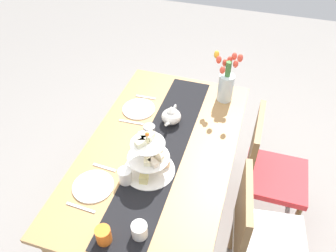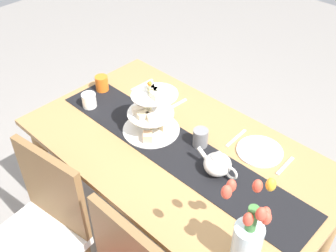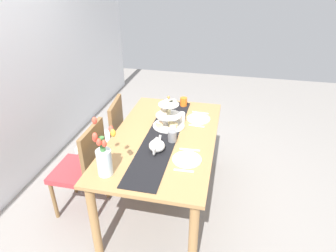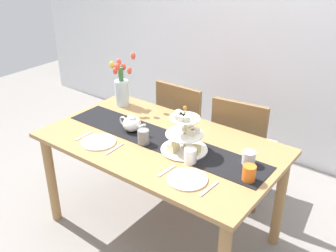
# 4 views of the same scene
# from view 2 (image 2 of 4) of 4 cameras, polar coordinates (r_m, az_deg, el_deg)

# --- Properties ---
(ground_plane) EXTENTS (8.00, 8.00, 0.00)m
(ground_plane) POSITION_cam_2_polar(r_m,az_deg,el_deg) (2.61, 1.14, -15.31)
(ground_plane) COLOR gray
(dining_table) EXTENTS (1.59, 0.91, 0.75)m
(dining_table) POSITION_cam_2_polar(r_m,az_deg,el_deg) (2.12, 1.37, -5.21)
(dining_table) COLOR #A37747
(dining_table) RESTS_ON ground_plane
(chair_right) EXTENTS (0.47, 0.47, 0.91)m
(chair_right) POSITION_cam_2_polar(r_m,az_deg,el_deg) (2.12, -17.46, -13.56)
(chair_right) COLOR brown
(chair_right) RESTS_ON ground_plane
(table_runner) EXTENTS (1.50, 0.28, 0.00)m
(table_runner) POSITION_cam_2_polar(r_m,az_deg,el_deg) (2.03, 1.09, -3.25)
(table_runner) COLOR black
(table_runner) RESTS_ON dining_table
(tiered_cake_stand) EXTENTS (0.30, 0.30, 0.30)m
(tiered_cake_stand) POSITION_cam_2_polar(r_m,az_deg,el_deg) (2.08, -2.44, 1.54)
(tiered_cake_stand) COLOR beige
(tiered_cake_stand) RESTS_ON table_runner
(teapot) EXTENTS (0.24, 0.13, 0.14)m
(teapot) POSITION_cam_2_polar(r_m,az_deg,el_deg) (1.89, 6.99, -5.26)
(teapot) COLOR white
(teapot) RESTS_ON table_runner
(tulip_vase) EXTENTS (0.20, 0.20, 0.42)m
(tulip_vase) POSITION_cam_2_polar(r_m,az_deg,el_deg) (1.54, 11.14, -14.98)
(tulip_vase) COLOR silver
(tulip_vase) RESTS_ON dining_table
(cream_jug) EXTENTS (0.08, 0.08, 0.08)m
(cream_jug) POSITION_cam_2_polar(r_m,az_deg,el_deg) (2.33, -11.00, 3.53)
(cream_jug) COLOR white
(cream_jug) RESTS_ON dining_table
(dinner_plate_left) EXTENTS (0.23, 0.23, 0.01)m
(dinner_plate_left) POSITION_cam_2_polar(r_m,az_deg,el_deg) (2.07, 12.75, -3.45)
(dinner_plate_left) COLOR white
(dinner_plate_left) RESTS_ON dining_table
(fork_left) EXTENTS (0.02, 0.15, 0.01)m
(fork_left) POSITION_cam_2_polar(r_m,az_deg,el_deg) (2.03, 16.12, -5.39)
(fork_left) COLOR silver
(fork_left) RESTS_ON dining_table
(knife_left) EXTENTS (0.02, 0.17, 0.01)m
(knife_left) POSITION_cam_2_polar(r_m,az_deg,el_deg) (2.12, 9.53, -1.68)
(knife_left) COLOR silver
(knife_left) RESTS_ON dining_table
(dinner_plate_right) EXTENTS (0.23, 0.23, 0.01)m
(dinner_plate_right) POSITION_cam_2_polar(r_m,az_deg,el_deg) (2.40, -1.30, 4.51)
(dinner_plate_right) COLOR white
(dinner_plate_right) RESTS_ON dining_table
(fork_right) EXTENTS (0.02, 0.15, 0.01)m
(fork_right) POSITION_cam_2_polar(r_m,az_deg,el_deg) (2.32, 1.24, 3.04)
(fork_right) COLOR silver
(fork_right) RESTS_ON dining_table
(knife_right) EXTENTS (0.02, 0.17, 0.01)m
(knife_right) POSITION_cam_2_polar(r_m,az_deg,el_deg) (2.49, -3.67, 5.79)
(knife_right) COLOR silver
(knife_right) RESTS_ON dining_table
(mug_grey) EXTENTS (0.08, 0.08, 0.09)m
(mug_grey) POSITION_cam_2_polar(r_m,az_deg,el_deg) (2.03, 4.58, -1.64)
(mug_grey) COLOR slate
(mug_grey) RESTS_ON table_runner
(mug_white_text) EXTENTS (0.08, 0.08, 0.09)m
(mug_white_text) POSITION_cam_2_polar(r_m,az_deg,el_deg) (2.23, -2.60, 2.79)
(mug_white_text) COLOR white
(mug_white_text) RESTS_ON dining_table
(mug_orange) EXTENTS (0.08, 0.08, 0.09)m
(mug_orange) POSITION_cam_2_polar(r_m,az_deg,el_deg) (2.45, -9.27, 5.91)
(mug_orange) COLOR orange
(mug_orange) RESTS_ON dining_table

